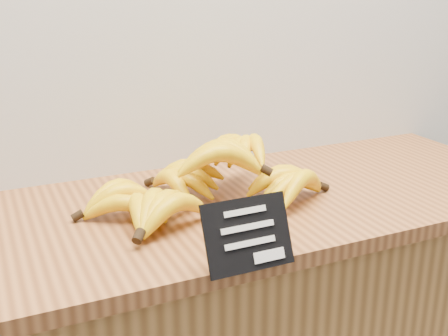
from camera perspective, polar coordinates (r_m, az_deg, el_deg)
counter_top at (r=1.16m, az=-1.02°, el=-4.18°), size 1.50×0.54×0.03m
chalkboard_sign at (r=0.89m, az=2.46°, el=-6.77°), size 0.15×0.05×0.11m
banana_pile at (r=1.13m, az=-2.21°, el=-1.42°), size 0.52×0.33×0.12m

